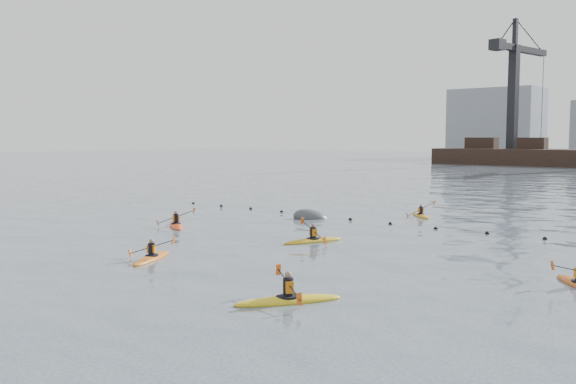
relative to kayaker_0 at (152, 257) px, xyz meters
The scene contains 8 objects.
ground 6.50m from the kayaker_0, 74.92° to the right, with size 400.00×400.00×0.00m, color #384652.
float_line 16.31m from the kayaker_0, 85.81° to the left, with size 33.24×0.73×0.24m.
kayaker_0 is the anchor object (origin of this frame).
kayaker_1 9.13m from the kayaker_0, 10.30° to the right, with size 2.61×3.39×1.16m.
kayaker_2 9.85m from the kayaker_0, 133.44° to the left, with size 3.20×2.45×1.23m.
kayaker_3 8.47m from the kayaker_0, 70.79° to the left, with size 2.24×3.43×1.25m.
kayaker_5 20.78m from the kayaker_0, 83.45° to the left, with size 2.47×2.47×1.18m.
mooring_buoy 15.41m from the kayaker_0, 100.29° to the left, with size 2.37×1.40×1.19m, color #37393B.
Camera 1 is at (19.39, -10.24, 5.29)m, focal length 38.00 mm.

